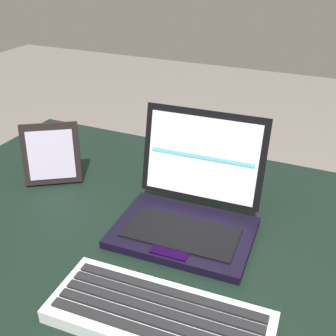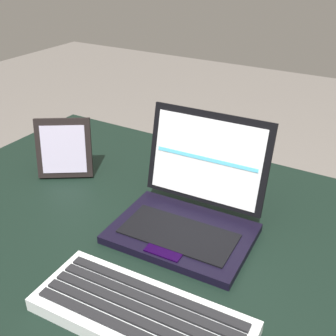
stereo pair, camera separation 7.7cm
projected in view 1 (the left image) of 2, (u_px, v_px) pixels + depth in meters
desk at (212, 295)px, 0.82m from camera, size 1.40×0.82×0.75m
laptop_front at (189, 208)px, 0.82m from camera, size 0.27×0.24×0.21m
external_keyboard at (159, 317)px, 0.62m from camera, size 0.34×0.14×0.03m
photo_frame at (51, 154)px, 0.96m from camera, size 0.13×0.11×0.14m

